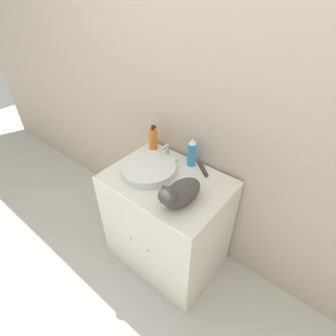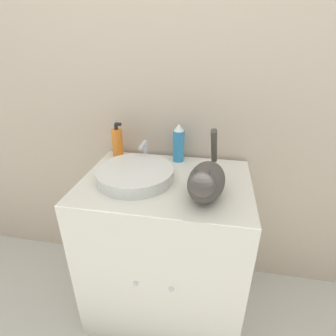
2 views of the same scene
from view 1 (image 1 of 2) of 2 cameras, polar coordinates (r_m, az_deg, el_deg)
The scene contains 8 objects.
ground_plane at distance 2.21m, azimuth -5.37°, elevation -23.13°, with size 8.00×8.00×0.00m, color beige.
wall_back at distance 1.71m, azimuth 7.13°, elevation 14.27°, with size 6.00×0.05×2.50m.
vanity_cabinet at distance 1.99m, azimuth -0.18°, elevation -11.66°, with size 0.80×0.60×0.82m.
sink_basin at distance 1.75m, azimuth -4.23°, elevation -0.19°, with size 0.37×0.37×0.06m.
faucet at distance 1.84m, azimuth -0.34°, elevation 3.27°, with size 0.17×0.11×0.13m.
cat at distance 1.49m, azimuth 2.63°, elevation -5.34°, with size 0.18×0.41×0.26m.
soap_bottle at distance 1.95m, azimuth -3.28°, elevation 6.35°, with size 0.06×0.06×0.20m.
spray_bottle at distance 1.78m, azimuth 5.20°, elevation 3.39°, with size 0.06×0.06×0.21m.
Camera 1 is at (0.83, -0.72, 1.92)m, focal length 28.00 mm.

